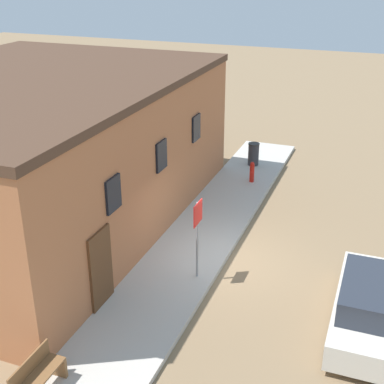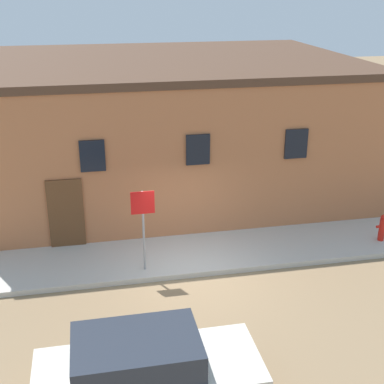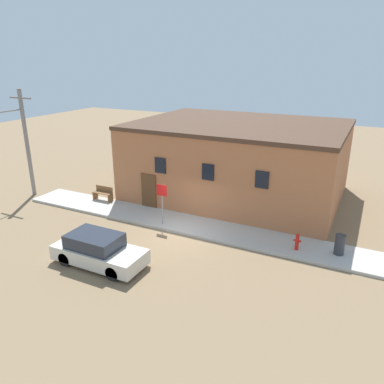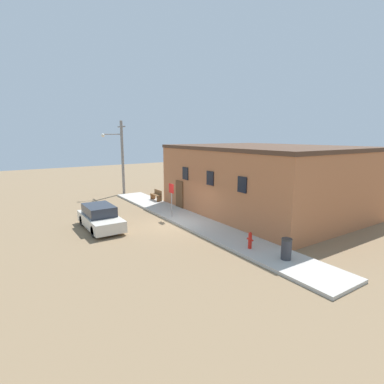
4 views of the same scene
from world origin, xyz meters
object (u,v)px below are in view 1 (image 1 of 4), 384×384
object	(u,v)px
bench	(37,378)
parked_car	(373,306)
fire_hydrant	(252,172)
stop_sign	(198,226)
trash_bin	(253,154)

from	to	relation	value
bench	parked_car	xyz separation A→B (m)	(4.73, -6.15, 0.09)
bench	parked_car	world-z (taller)	parked_car
fire_hydrant	parked_car	xyz separation A→B (m)	(-7.64, -4.98, 0.11)
stop_sign	trash_bin	distance (m)	9.04
stop_sign	trash_bin	size ratio (longest dim) A/B	2.35
bench	trash_bin	distance (m)	14.22
fire_hydrant	trash_bin	xyz separation A→B (m)	(1.83, 0.42, 0.07)
stop_sign	fire_hydrant	bearing A→B (deg)	2.68
bench	trash_bin	bearing A→B (deg)	-2.99
trash_bin	parked_car	distance (m)	10.90
trash_bin	stop_sign	bearing A→B (deg)	-175.19
fire_hydrant	bench	bearing A→B (deg)	174.64
fire_hydrant	parked_car	size ratio (longest dim) A/B	0.20
bench	parked_car	distance (m)	7.76
bench	parked_car	size ratio (longest dim) A/B	0.31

